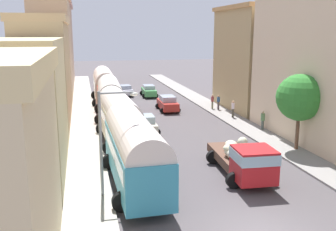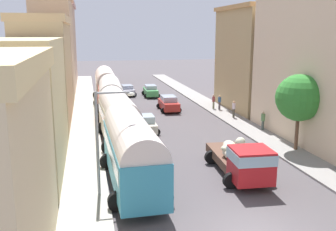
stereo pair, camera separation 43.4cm
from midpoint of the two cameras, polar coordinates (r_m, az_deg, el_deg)
name	(u,v)px [view 1 (the left image)]	position (r m, az deg, el deg)	size (l,w,h in m)	color
ground_plane	(151,111)	(42.48, -2.87, 0.65)	(154.00, 154.00, 0.00)	#4E484B
sidewalk_left	(84,114)	(41.87, -12.69, 0.29)	(2.50, 70.00, 0.14)	#B1ACA2
sidewalk_right	(213,108)	(44.26, 6.41, 1.16)	(2.50, 70.00, 0.14)	gray
building_left_1	(16,107)	(25.22, -22.04, 1.16)	(5.53, 11.93, 8.19)	#D0BB88
building_left_2	(45,70)	(38.65, -18.03, 6.42)	(4.64, 14.23, 9.96)	tan
building_left_3	(53,47)	(53.07, -16.98, 9.71)	(5.03, 13.06, 13.24)	tan
building_left_4	(54,44)	(67.34, -16.75, 10.12)	(6.55, 14.31, 13.11)	tan
building_right_1	(315,56)	(32.52, 20.64, 8.33)	(4.80, 13.36, 13.46)	beige
building_right_2	(254,58)	(43.87, 12.32, 8.26)	(6.34, 10.36, 11.33)	tan
parked_bus_0	(135,148)	(21.60, -5.56, -4.87)	(3.43, 9.75, 4.02)	teal
parked_bus_1	(119,116)	(30.28, -7.73, -0.01)	(3.45, 9.15, 3.93)	beige
parked_bus_2	(110,96)	(39.09, -8.93, 2.82)	(3.45, 8.78, 4.02)	red
parked_bus_3	(104,84)	(47.97, -9.69, 4.64)	(3.35, 9.57, 4.17)	beige
cargo_truck_0	(244,159)	(23.19, 10.72, -6.38)	(3.26, 7.04, 2.38)	red
car_0	(168,103)	(42.50, -0.35, 1.81)	(2.32, 4.35, 1.66)	#AF2B23
car_1	(149,91)	(51.98, -3.11, 3.68)	(2.26, 4.35, 1.56)	#469C54
car_2	(145,124)	(33.30, -3.81, -1.28)	(2.35, 3.65, 1.54)	beige
car_3	(125,90)	(52.99, -6.58, 3.73)	(2.31, 3.83, 1.45)	silver
pedestrian_0	(233,108)	(39.04, 9.31, 1.07)	(0.36, 0.36, 1.84)	#4A4639
pedestrian_1	(218,102)	(42.84, 7.20, 2.04)	(0.48, 0.48, 1.76)	#514549
pedestrian_2	(263,120)	(34.75, 13.53, -0.61)	(0.45, 0.45, 1.77)	#45504B
pedestrian_3	(212,101)	(43.22, 6.33, 2.16)	(0.36, 0.36, 1.74)	#737557
streetlamp_near	(107,133)	(20.08, -9.68, -2.57)	(2.08, 0.28, 5.66)	gray
roadside_tree_1	(300,98)	(29.04, 18.56, 2.54)	(3.37, 3.37, 5.67)	brown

